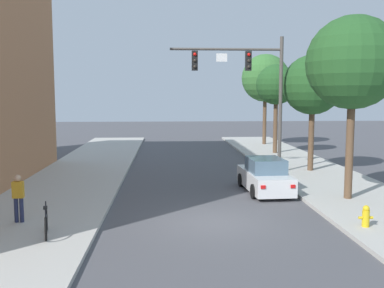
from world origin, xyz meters
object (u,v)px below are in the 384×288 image
(car_lead_white, at_px, (265,177))
(street_tree_farthest, at_px, (265,78))
(traffic_signal_mast, at_px, (250,79))
(street_tree_third, at_px, (276,85))
(street_tree_nearest, at_px, (353,63))
(fire_hydrant, at_px, (366,216))
(pedestrian_sidewalk_left_walker, at_px, (18,196))
(street_tree_second, at_px, (313,85))
(bicycle_leaning, at_px, (46,223))

(car_lead_white, distance_m, street_tree_farthest, 19.78)
(traffic_signal_mast, height_order, street_tree_third, traffic_signal_mast)
(street_tree_nearest, bearing_deg, fire_hydrant, -105.10)
(pedestrian_sidewalk_left_walker, height_order, street_tree_farthest, street_tree_farthest)
(street_tree_second, bearing_deg, pedestrian_sidewalk_left_walker, -143.97)
(car_lead_white, relative_size, bicycle_leaning, 2.49)
(traffic_signal_mast, bearing_deg, street_tree_farthest, 74.00)
(car_lead_white, distance_m, pedestrian_sidewalk_left_walker, 10.73)
(bicycle_leaning, height_order, street_tree_second, street_tree_second)
(street_tree_nearest, xyz_separation_m, street_tree_second, (0.69, 6.92, -0.73))
(bicycle_leaning, xyz_separation_m, street_tree_second, (12.03, 11.21, 4.49))
(fire_hydrant, relative_size, street_tree_third, 0.11)
(pedestrian_sidewalk_left_walker, relative_size, street_tree_farthest, 0.21)
(street_tree_second, bearing_deg, bicycle_leaning, -137.03)
(pedestrian_sidewalk_left_walker, height_order, fire_hydrant, pedestrian_sidewalk_left_walker)
(street_tree_third, bearing_deg, traffic_signal_mast, -113.26)
(pedestrian_sidewalk_left_walker, height_order, street_tree_nearest, street_tree_nearest)
(fire_hydrant, distance_m, street_tree_third, 19.34)
(car_lead_white, bearing_deg, street_tree_second, 52.18)
(car_lead_white, xyz_separation_m, street_tree_third, (3.64, 12.64, 4.49))
(bicycle_leaning, height_order, street_tree_third, street_tree_third)
(street_tree_nearest, bearing_deg, traffic_signal_mast, 115.23)
(pedestrian_sidewalk_left_walker, bearing_deg, street_tree_farthest, 59.66)
(bicycle_leaning, relative_size, street_tree_farthest, 0.22)
(traffic_signal_mast, distance_m, street_tree_third, 9.04)
(street_tree_third, xyz_separation_m, street_tree_farthest, (0.52, 5.97, 0.74))
(car_lead_white, height_order, street_tree_farthest, street_tree_farthest)
(street_tree_second, relative_size, street_tree_third, 1.00)
(bicycle_leaning, bearing_deg, traffic_signal_mast, 52.06)
(street_tree_nearest, bearing_deg, street_tree_farthest, 87.00)
(street_tree_nearest, bearing_deg, street_tree_second, 84.32)
(car_lead_white, distance_m, fire_hydrant, 6.37)
(car_lead_white, relative_size, street_tree_second, 0.65)
(car_lead_white, xyz_separation_m, street_tree_nearest, (3.08, -2.06, 5.04))
(fire_hydrant, xyz_separation_m, street_tree_third, (1.63, 18.69, 4.70))
(street_tree_nearest, bearing_deg, bicycle_leaning, -159.28)
(pedestrian_sidewalk_left_walker, bearing_deg, fire_hydrant, -5.91)
(car_lead_white, relative_size, pedestrian_sidewalk_left_walker, 2.63)
(street_tree_nearest, distance_m, street_tree_third, 14.72)
(traffic_signal_mast, height_order, fire_hydrant, traffic_signal_mast)
(fire_hydrant, bearing_deg, street_tree_nearest, 74.90)
(car_lead_white, distance_m, street_tree_third, 13.90)
(traffic_signal_mast, distance_m, street_tree_second, 3.75)
(car_lead_white, relative_size, fire_hydrant, 5.99)
(street_tree_third, bearing_deg, street_tree_second, -89.04)
(street_tree_second, distance_m, street_tree_third, 7.79)
(car_lead_white, bearing_deg, fire_hydrant, -71.60)
(bicycle_leaning, height_order, fire_hydrant, bicycle_leaning)
(traffic_signal_mast, distance_m, fire_hydrant, 11.60)
(street_tree_third, bearing_deg, car_lead_white, -106.07)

